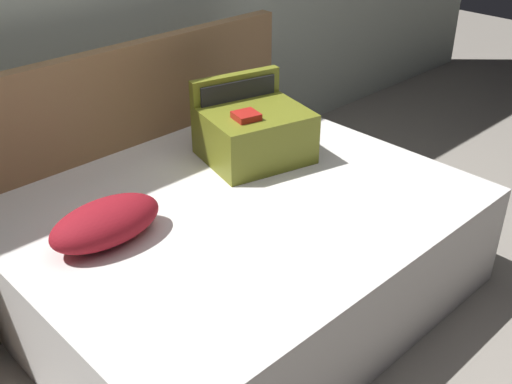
{
  "coord_description": "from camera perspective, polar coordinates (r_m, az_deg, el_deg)",
  "views": [
    {
      "loc": [
        -1.59,
        -1.38,
        1.95
      ],
      "look_at": [
        0.0,
        0.28,
        0.63
      ],
      "focal_mm": 43.11,
      "sensor_mm": 36.0,
      "label": 1
    }
  ],
  "objects": [
    {
      "name": "headboard",
      "position": [
        3.38,
        -11.48,
        4.52
      ],
      "size": [
        2.05,
        0.08,
        1.06
      ],
      "primitive_type": "cube",
      "color": "olive",
      "rests_on": "ground"
    },
    {
      "name": "bed",
      "position": [
        2.92,
        -1.65,
        -5.31
      ],
      "size": [
        2.01,
        1.62,
        0.53
      ],
      "primitive_type": "cube",
      "color": "silver",
      "rests_on": "ground"
    },
    {
      "name": "pillow_near_headboard",
      "position": [
        2.55,
        -13.76,
        -2.76
      ],
      "size": [
        0.48,
        0.27,
        0.17
      ],
      "primitive_type": "ellipsoid",
      "rotation": [
        0.0,
        0.0,
        -0.01
      ],
      "color": "maroon",
      "rests_on": "bed"
    },
    {
      "name": "hard_case_large",
      "position": [
        3.1,
        -0.18,
        5.73
      ],
      "size": [
        0.59,
        0.55,
        0.39
      ],
      "rotation": [
        0.0,
        0.0,
        -0.24
      ],
      "color": "olive",
      "rests_on": "bed"
    },
    {
      "name": "ground_plane",
      "position": [
        2.87,
        3.96,
        -12.92
      ],
      "size": [
        12.0,
        12.0,
        0.0
      ],
      "primitive_type": "plane",
      "color": "gray"
    }
  ]
}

